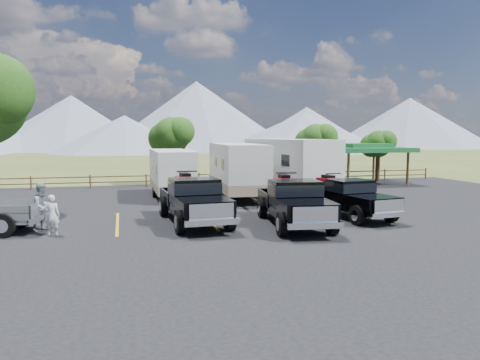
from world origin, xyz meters
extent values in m
plane|color=#445122|center=(0.00, 0.00, 0.00)|extent=(320.00, 320.00, 0.00)
cube|color=black|center=(0.00, 3.00, 0.02)|extent=(44.00, 34.00, 0.04)
cube|color=gold|center=(-6.00, 4.00, 0.04)|extent=(0.12, 5.50, 0.01)
cube|color=gold|center=(-2.00, 4.00, 0.04)|extent=(0.12, 5.50, 0.01)
cube|color=gold|center=(2.00, 4.00, 0.04)|extent=(0.12, 5.50, 0.01)
cube|color=gold|center=(6.00, 4.00, 0.04)|extent=(0.12, 5.50, 0.01)
cylinder|color=black|center=(9.00, 17.00, 1.40)|extent=(0.39, 0.39, 2.80)
sphere|color=#1D4411|center=(9.00, 17.00, 3.50)|extent=(2.52, 2.52, 2.52)
sphere|color=#1D4411|center=(9.54, 16.55, 3.77)|extent=(1.98, 1.98, 1.98)
sphere|color=#1D4411|center=(8.50, 17.40, 3.32)|extent=(2.16, 2.16, 2.16)
cylinder|color=black|center=(15.00, 18.00, 1.26)|extent=(0.38, 0.38, 2.52)
sphere|color=#1D4411|center=(15.00, 18.00, 3.15)|extent=(2.24, 2.24, 2.24)
sphere|color=#1D4411|center=(15.48, 17.60, 3.39)|extent=(1.76, 1.76, 1.76)
sphere|color=#1D4411|center=(14.55, 18.35, 2.99)|extent=(1.92, 1.92, 1.92)
cylinder|color=black|center=(-2.00, 19.00, 1.54)|extent=(0.41, 0.41, 3.08)
sphere|color=#1D4411|center=(-2.00, 19.00, 3.85)|extent=(2.80, 2.80, 2.80)
sphere|color=#1D4411|center=(-1.40, 18.50, 4.15)|extent=(2.20, 2.20, 2.20)
sphere|color=#1D4411|center=(-2.56, 19.44, 3.65)|extent=(2.40, 2.40, 2.40)
cylinder|color=#513F22|center=(-12.00, 18.50, 0.50)|extent=(0.12, 0.12, 1.00)
cylinder|color=#513F22|center=(-8.00, 18.50, 0.50)|extent=(0.12, 0.12, 1.00)
cylinder|color=#513F22|center=(-4.00, 18.50, 0.50)|extent=(0.12, 0.12, 1.00)
cylinder|color=#513F22|center=(0.00, 18.50, 0.50)|extent=(0.12, 0.12, 1.00)
cylinder|color=#513F22|center=(4.00, 18.50, 0.50)|extent=(0.12, 0.12, 1.00)
cylinder|color=#513F22|center=(8.00, 18.50, 0.50)|extent=(0.12, 0.12, 1.00)
cylinder|color=#513F22|center=(12.00, 18.50, 0.50)|extent=(0.12, 0.12, 1.00)
cylinder|color=#513F22|center=(16.00, 18.50, 0.50)|extent=(0.12, 0.12, 1.00)
cylinder|color=#513F22|center=(20.00, 18.50, 0.50)|extent=(0.12, 0.12, 1.00)
cube|color=#513F22|center=(2.00, 18.50, 0.45)|extent=(36.00, 0.06, 0.08)
cube|color=#513F22|center=(2.00, 18.50, 0.85)|extent=(36.00, 0.06, 0.08)
cylinder|color=#513F22|center=(10.50, 14.50, 1.30)|extent=(0.20, 0.20, 2.60)
cylinder|color=#513F22|center=(10.50, 19.50, 1.30)|extent=(0.20, 0.20, 2.60)
cylinder|color=#513F22|center=(15.50, 14.50, 1.30)|extent=(0.20, 0.20, 2.60)
cylinder|color=#513F22|center=(15.50, 19.50, 1.30)|extent=(0.20, 0.20, 2.60)
cube|color=#1C6330|center=(13.00, 17.00, 2.75)|extent=(6.20, 6.20, 0.35)
cube|color=#1C6330|center=(13.00, 17.00, 3.05)|extent=(3.50, 3.50, 0.35)
cone|color=slate|center=(-18.00, 112.00, 7.00)|extent=(44.00, 44.00, 14.00)
cone|color=slate|center=(14.00, 108.00, 9.00)|extent=(52.00, 52.00, 18.00)
cone|color=slate|center=(48.00, 114.00, 6.00)|extent=(40.00, 40.00, 12.00)
cone|color=slate|center=(80.00, 110.00, 7.50)|extent=(50.00, 50.00, 15.00)
cone|color=slate|center=(-5.00, 87.00, 4.00)|extent=(32.00, 32.00, 8.00)
cone|color=slate|center=(35.00, 84.00, 4.50)|extent=(40.00, 40.00, 9.00)
cube|color=black|center=(-2.72, 3.30, 0.72)|extent=(2.35, 6.23, 0.39)
cube|color=black|center=(-2.59, 1.24, 1.11)|extent=(2.18, 2.06, 0.54)
cube|color=black|center=(-2.71, 3.17, 1.49)|extent=(2.12, 1.80, 1.07)
cube|color=black|center=(-2.71, 3.17, 1.65)|extent=(2.17, 1.86, 0.48)
cube|color=black|center=(-2.84, 5.22, 1.01)|extent=(2.22, 2.70, 0.59)
cube|color=white|center=(-2.53, 0.14, 1.06)|extent=(1.72, 0.19, 0.59)
cube|color=white|center=(-2.52, 0.08, 0.65)|extent=(2.11, 0.32, 0.24)
cube|color=white|center=(-2.92, 6.51, 0.65)|extent=(2.11, 0.30, 0.24)
cylinder|color=black|center=(-3.60, 1.11, 0.52)|extent=(0.38, 0.98, 0.97)
cylinder|color=black|center=(-1.58, 1.23, 0.52)|extent=(0.38, 0.98, 0.97)
cylinder|color=black|center=(-3.86, 5.36, 0.52)|extent=(0.38, 0.98, 0.97)
cylinder|color=black|center=(-1.84, 5.48, 0.52)|extent=(0.38, 0.98, 0.97)
cube|color=maroon|center=(-2.84, 5.22, 1.74)|extent=(0.84, 1.44, 0.38)
cube|color=black|center=(-2.84, 5.22, 2.01)|extent=(0.48, 0.83, 0.19)
cube|color=maroon|center=(-2.80, 4.64, 1.84)|extent=(0.88, 0.43, 0.24)
cylinder|color=black|center=(-2.81, 4.74, 2.22)|extent=(0.97, 0.12, 0.06)
cylinder|color=black|center=(-3.28, 4.61, 1.52)|extent=(0.32, 0.62, 0.60)
cylinder|color=black|center=(-2.32, 4.66, 1.52)|extent=(0.32, 0.62, 0.60)
cylinder|color=black|center=(-3.36, 5.78, 1.52)|extent=(0.32, 0.62, 0.60)
cylinder|color=black|center=(-2.39, 5.84, 1.52)|extent=(0.32, 0.62, 0.60)
cube|color=black|center=(1.37, 1.72, 0.71)|extent=(2.62, 6.22, 0.38)
cube|color=black|center=(1.14, -0.30, 1.10)|extent=(2.24, 2.12, 0.53)
cube|color=black|center=(1.35, 1.59, 1.47)|extent=(2.16, 1.87, 1.06)
cube|color=black|center=(1.35, 1.59, 1.63)|extent=(2.21, 1.93, 0.48)
cube|color=black|center=(1.58, 3.61, 1.00)|extent=(2.31, 2.76, 0.58)
cube|color=white|center=(1.02, -1.38, 1.05)|extent=(1.69, 0.28, 0.58)
cube|color=white|center=(1.01, -1.44, 0.64)|extent=(2.08, 0.42, 0.23)
cube|color=white|center=(1.73, 4.87, 0.64)|extent=(2.08, 0.40, 0.23)
cylinder|color=black|center=(0.14, -0.25, 0.52)|extent=(0.42, 0.98, 0.95)
cylinder|color=black|center=(2.12, -0.48, 0.52)|extent=(0.42, 0.98, 0.95)
cylinder|color=black|center=(0.62, 3.91, 0.52)|extent=(0.42, 0.98, 0.95)
cylinder|color=black|center=(2.59, 3.69, 0.52)|extent=(0.42, 0.98, 0.95)
cube|color=maroon|center=(1.58, 3.61, 1.71)|extent=(0.89, 1.45, 0.37)
cube|color=black|center=(1.58, 3.61, 1.98)|extent=(0.51, 0.84, 0.19)
cube|color=maroon|center=(1.52, 3.03, 1.82)|extent=(0.88, 0.46, 0.23)
cylinder|color=black|center=(1.53, 3.14, 2.19)|extent=(0.95, 0.17, 0.06)
cylinder|color=black|center=(1.04, 3.09, 1.50)|extent=(0.34, 0.62, 0.59)
cylinder|color=black|center=(1.99, 2.98, 1.50)|extent=(0.34, 0.62, 0.59)
cylinder|color=black|center=(1.18, 4.24, 1.50)|extent=(0.34, 0.62, 0.59)
cylinder|color=black|center=(2.12, 4.14, 1.50)|extent=(0.34, 0.62, 0.59)
cube|color=black|center=(4.64, 3.08, 0.65)|extent=(2.58, 5.70, 0.35)
cube|color=black|center=(4.91, 1.26, 1.00)|extent=(2.09, 1.99, 0.48)
cube|color=black|center=(4.65, 2.97, 1.34)|extent=(2.02, 1.76, 0.96)
cube|color=black|center=(4.65, 2.97, 1.49)|extent=(2.06, 1.82, 0.43)
cube|color=black|center=(4.38, 4.80, 0.91)|extent=(2.18, 2.56, 0.53)
cube|color=white|center=(5.06, 0.28, 0.96)|extent=(1.54, 0.31, 0.53)
cube|color=white|center=(5.07, 0.23, 0.59)|extent=(1.89, 0.45, 0.21)
cube|color=white|center=(4.20, 5.94, 0.59)|extent=(1.89, 0.44, 0.21)
cylinder|color=black|center=(4.03, 1.06, 0.47)|extent=(0.42, 0.90, 0.87)
cylinder|color=black|center=(5.82, 1.33, 0.47)|extent=(0.42, 0.90, 0.87)
cylinder|color=black|center=(3.46, 4.84, 0.47)|extent=(0.42, 0.90, 0.87)
cylinder|color=black|center=(5.25, 5.11, 0.47)|extent=(0.42, 0.90, 0.87)
cube|color=maroon|center=(4.38, 4.80, 1.56)|extent=(0.85, 1.34, 0.34)
cube|color=black|center=(4.38, 4.80, 1.80)|extent=(0.49, 0.77, 0.17)
cube|color=maroon|center=(4.46, 4.28, 1.66)|extent=(0.81, 0.45, 0.21)
cylinder|color=black|center=(4.44, 4.37, 2.00)|extent=(0.87, 0.19, 0.06)
cylinder|color=black|center=(4.03, 4.21, 1.37)|extent=(0.33, 0.57, 0.54)
cylinder|color=black|center=(4.89, 4.34, 1.37)|extent=(0.33, 0.57, 0.54)
cylinder|color=black|center=(3.87, 5.26, 1.37)|extent=(0.33, 0.57, 0.54)
cylinder|color=black|center=(4.73, 5.39, 1.37)|extent=(0.33, 0.57, 0.54)
cube|color=silver|center=(-2.80, 11.99, 1.75)|extent=(2.23, 6.78, 2.43)
cube|color=gray|center=(-2.80, 11.99, 0.81)|extent=(2.25, 6.81, 0.54)
cube|color=black|center=(-3.87, 10.29, 1.99)|extent=(0.03, 0.81, 0.54)
cube|color=black|center=(-1.69, 10.31, 1.99)|extent=(0.03, 0.81, 0.54)
cylinder|color=black|center=(-3.82, 12.25, 0.36)|extent=(0.23, 0.63, 0.63)
cylinder|color=black|center=(-1.78, 12.27, 0.36)|extent=(0.23, 0.63, 0.63)
cube|color=black|center=(-2.75, 7.80, 0.49)|extent=(0.12, 1.62, 0.09)
cube|color=silver|center=(1.14, 10.83, 1.98)|extent=(2.84, 7.78, 2.76)
cube|color=gray|center=(1.14, 10.83, 0.91)|extent=(2.87, 7.82, 0.61)
cube|color=black|center=(-0.20, 8.98, 2.26)|extent=(0.07, 0.92, 0.61)
cube|color=black|center=(2.28, 8.85, 2.26)|extent=(0.07, 0.92, 0.61)
cylinder|color=black|center=(0.00, 11.19, 0.40)|extent=(0.29, 0.73, 0.72)
cylinder|color=black|center=(2.30, 11.07, 0.40)|extent=(0.29, 0.73, 0.72)
cube|color=black|center=(0.89, 6.08, 0.55)|extent=(0.22, 1.84, 0.10)
cube|color=silver|center=(4.49, 10.81, 2.15)|extent=(3.71, 8.59, 2.99)
cube|color=gray|center=(4.49, 10.81, 0.98)|extent=(3.74, 8.63, 0.67)
cube|color=black|center=(3.43, 8.58, 2.45)|extent=(0.15, 0.99, 0.67)
cube|color=black|center=(6.09, 8.92, 2.45)|extent=(0.15, 0.99, 0.67)
cylinder|color=black|center=(3.21, 10.98, 0.43)|extent=(0.37, 0.81, 0.78)
cylinder|color=black|center=(5.69, 11.30, 0.43)|extent=(0.37, 0.81, 0.78)
cube|color=black|center=(5.15, 5.70, 0.59)|extent=(0.39, 2.00, 0.11)
cube|color=gray|center=(-10.21, 3.14, 0.96)|extent=(2.72, 2.31, 0.56)
cube|color=white|center=(-9.00, 2.96, 0.62)|extent=(0.47, 2.00, 0.22)
cylinder|color=black|center=(-9.88, 4.06, 0.50)|extent=(0.95, 0.44, 0.92)
cylinder|color=black|center=(-10.18, 2.17, 0.50)|extent=(0.95, 0.44, 0.92)
imported|color=silver|center=(-8.42, 2.09, 0.84)|extent=(0.60, 0.41, 1.60)
imported|color=gray|center=(-8.89, 3.17, 1.01)|extent=(1.18, 1.20, 1.95)
camera|label=1|loc=(-5.76, -16.94, 3.94)|focal=35.00mm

